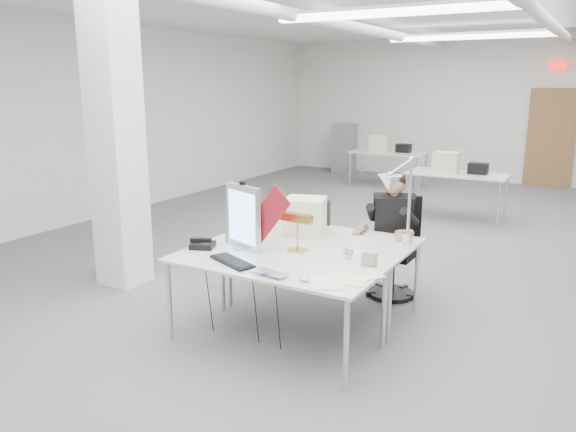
# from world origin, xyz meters

# --- Properties ---
(room_shell) EXTENTS (10.04, 14.04, 3.24)m
(room_shell) POSITION_xyz_m (0.04, 0.13, 1.69)
(room_shell) COLOR #59595C
(room_shell) RESTS_ON ground
(desk_main) EXTENTS (1.80, 0.90, 0.02)m
(desk_main) POSITION_xyz_m (0.00, -2.50, 0.74)
(desk_main) COLOR silver
(desk_main) RESTS_ON room_shell
(desk_second) EXTENTS (1.80, 0.90, 0.02)m
(desk_second) POSITION_xyz_m (0.00, -1.60, 0.74)
(desk_second) COLOR silver
(desk_second) RESTS_ON room_shell
(bg_desk_a) EXTENTS (1.60, 0.80, 0.02)m
(bg_desk_a) POSITION_xyz_m (0.20, 3.00, 0.74)
(bg_desk_a) COLOR silver
(bg_desk_a) RESTS_ON room_shell
(bg_desk_b) EXTENTS (1.60, 0.80, 0.02)m
(bg_desk_b) POSITION_xyz_m (-1.80, 5.20, 0.74)
(bg_desk_b) COLOR silver
(bg_desk_b) RESTS_ON room_shell
(filing_cabinet) EXTENTS (0.45, 0.55, 1.20)m
(filing_cabinet) POSITION_xyz_m (-3.50, 6.65, 0.60)
(filing_cabinet) COLOR gray
(filing_cabinet) RESTS_ON room_shell
(office_chair) EXTENTS (0.67, 0.67, 1.05)m
(office_chair) POSITION_xyz_m (0.49, -0.92, 0.52)
(office_chair) COLOR black
(office_chair) RESTS_ON room_shell
(seated_person) EXTENTS (0.64, 0.70, 0.85)m
(seated_person) POSITION_xyz_m (0.49, -0.97, 0.90)
(seated_person) COLOR black
(seated_person) RESTS_ON office_chair
(monitor) EXTENTS (0.45, 0.21, 0.58)m
(monitor) POSITION_xyz_m (-0.45, -2.30, 1.04)
(monitor) COLOR silver
(monitor) RESTS_ON desk_main
(pennant) EXTENTS (0.51, 0.11, 0.55)m
(pennant) POSITION_xyz_m (-0.17, -2.33, 1.10)
(pennant) COLOR maroon
(pennant) RESTS_ON monitor
(keyboard) EXTENTS (0.50, 0.33, 0.02)m
(keyboard) POSITION_xyz_m (-0.29, -2.71, 0.77)
(keyboard) COLOR black
(keyboard) RESTS_ON desk_main
(laptop) EXTENTS (0.34, 0.25, 0.02)m
(laptop) POSITION_xyz_m (0.14, -2.86, 0.77)
(laptop) COLOR #BAB9BE
(laptop) RESTS_ON desk_main
(mouse) EXTENTS (0.09, 0.08, 0.03)m
(mouse) POSITION_xyz_m (0.44, -2.81, 0.77)
(mouse) COLOR #B8B7BC
(mouse) RESTS_ON desk_main
(bankers_lamp) EXTENTS (0.30, 0.15, 0.32)m
(bankers_lamp) POSITION_xyz_m (0.02, -2.14, 0.92)
(bankers_lamp) COLOR gold
(bankers_lamp) RESTS_ON desk_main
(desk_phone) EXTENTS (0.26, 0.25, 0.05)m
(desk_phone) POSITION_xyz_m (-0.77, -2.49, 0.78)
(desk_phone) COLOR black
(desk_phone) RESTS_ON desk_main
(picture_frame_left) EXTENTS (0.12, 0.09, 0.10)m
(picture_frame_left) POSITION_xyz_m (-0.65, -2.19, 0.80)
(picture_frame_left) COLOR #AD794A
(picture_frame_left) RESTS_ON desk_main
(picture_frame_right) EXTENTS (0.14, 0.04, 0.11)m
(picture_frame_right) POSITION_xyz_m (0.73, -2.22, 0.81)
(picture_frame_right) COLOR tan
(picture_frame_right) RESTS_ON desk_main
(desk_clock) EXTENTS (0.10, 0.05, 0.09)m
(desk_clock) POSITION_xyz_m (0.50, -2.12, 0.81)
(desk_clock) COLOR #B7B7BC
(desk_clock) RESTS_ON desk_main
(paper_stack_a) EXTENTS (0.38, 0.40, 0.01)m
(paper_stack_a) POSITION_xyz_m (0.60, -2.74, 0.76)
(paper_stack_a) COLOR silver
(paper_stack_a) RESTS_ON desk_main
(paper_stack_b) EXTENTS (0.18, 0.25, 0.01)m
(paper_stack_b) POSITION_xyz_m (0.78, -2.61, 0.76)
(paper_stack_b) COLOR #FFF698
(paper_stack_b) RESTS_ON desk_main
(paper_stack_c) EXTENTS (0.26, 0.24, 0.01)m
(paper_stack_c) POSITION_xyz_m (0.83, -2.42, 0.76)
(paper_stack_c) COLOR silver
(paper_stack_c) RESTS_ON desk_main
(beige_monitor) EXTENTS (0.47, 0.46, 0.36)m
(beige_monitor) POSITION_xyz_m (-0.19, -1.60, 0.94)
(beige_monitor) COLOR beige
(beige_monitor) RESTS_ON desk_second
(architect_lamp) EXTENTS (0.43, 0.69, 0.83)m
(architect_lamp) POSITION_xyz_m (0.82, -1.74, 1.17)
(architect_lamp) COLOR silver
(architect_lamp) RESTS_ON desk_second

